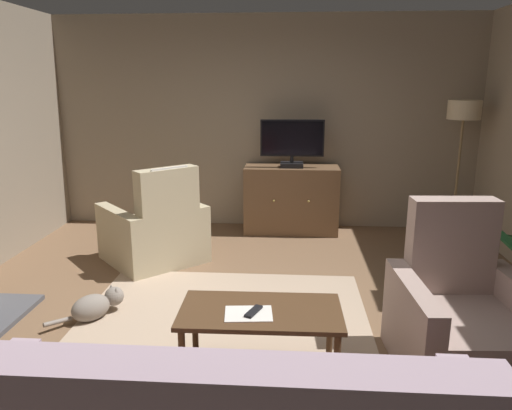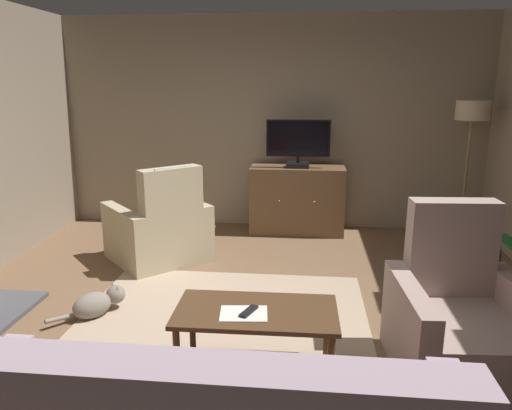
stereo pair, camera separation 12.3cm
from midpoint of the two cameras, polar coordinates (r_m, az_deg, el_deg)
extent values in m
cube|color=brown|center=(4.04, -0.27, -13.93)|extent=(6.06, 6.18, 0.04)
cube|color=gray|center=(6.41, 2.46, 9.59)|extent=(6.06, 0.10, 2.72)
cube|color=tan|center=(4.20, -2.69, -12.38)|extent=(2.35, 1.65, 0.01)
cube|color=#4A3523|center=(6.31, 5.35, -2.89)|extent=(1.13, 0.43, 0.06)
cube|color=brown|center=(6.20, 5.43, 0.62)|extent=(1.19, 0.49, 0.85)
sphere|color=tan|center=(5.94, 3.36, 0.49)|extent=(0.03, 0.03, 0.03)
sphere|color=tan|center=(5.94, 7.48, 0.38)|extent=(0.03, 0.03, 0.03)
cube|color=black|center=(6.06, 5.53, 4.72)|extent=(0.28, 0.20, 0.06)
cylinder|color=black|center=(6.05, 5.55, 5.37)|extent=(0.04, 0.04, 0.08)
cube|color=black|center=(6.01, 5.61, 7.87)|extent=(0.78, 0.05, 0.45)
cube|color=black|center=(5.98, 5.61, 7.84)|extent=(0.74, 0.01, 0.41)
cube|color=#4C331E|center=(3.20, 1.14, -12.50)|extent=(1.06, 0.56, 0.03)
cylinder|color=#4C331E|center=(3.51, 9.41, -14.37)|extent=(0.04, 0.04, 0.43)
cylinder|color=#4C331E|center=(3.57, -6.53, -13.82)|extent=(0.04, 0.04, 0.43)
cylinder|color=#4C331E|center=(3.13, 10.02, -18.27)|extent=(0.04, 0.04, 0.43)
cylinder|color=#4C331E|center=(3.19, -8.17, -17.55)|extent=(0.04, 0.04, 0.43)
cube|color=black|center=(3.15, 0.28, -12.50)|extent=(0.11, 0.18, 0.02)
cube|color=silver|center=(3.14, -0.32, -12.72)|extent=(0.32, 0.25, 0.01)
cube|color=tan|center=(5.39, -10.86, -4.11)|extent=(1.09, 1.10, 0.42)
cube|color=tan|center=(4.93, -9.28, 0.67)|extent=(0.59, 0.57, 0.64)
cube|color=tan|center=(5.21, -14.72, -3.82)|extent=(0.71, 0.75, 0.62)
cube|color=tan|center=(5.53, -7.32, -2.40)|extent=(0.71, 0.75, 0.62)
cube|color=white|center=(4.82, -8.99, 3.08)|extent=(0.30, 0.28, 0.24)
cube|color=#A3897F|center=(3.56, 24.12, -15.04)|extent=(0.65, 0.95, 0.44)
cube|color=#A3897F|center=(3.66, 22.94, -4.62)|extent=(0.60, 0.22, 0.67)
cube|color=#A3897F|center=(3.40, 18.46, -14.02)|extent=(0.19, 0.92, 0.64)
cylinder|color=#3D4C5B|center=(4.43, 26.72, -10.24)|extent=(0.42, 0.42, 0.33)
cylinder|color=brown|center=(4.32, 27.18, -6.46)|extent=(0.06, 0.06, 0.29)
cube|color=#235B2D|center=(4.46, 28.22, -3.43)|extent=(0.31, 0.38, 0.13)
cube|color=#235B2D|center=(4.44, 25.23, -3.16)|extent=(0.26, 0.48, 0.20)
cube|color=#235B2D|center=(4.18, 24.91, -4.15)|extent=(0.40, 0.10, 0.13)
cube|color=#235B2D|center=(4.07, 26.50, -4.83)|extent=(0.32, 0.36, 0.16)
ellipsoid|color=gray|center=(4.26, -18.01, -11.22)|extent=(0.37, 0.38, 0.21)
sphere|color=gray|center=(4.33, -15.45, -10.13)|extent=(0.16, 0.16, 0.16)
cone|color=gray|center=(4.33, -15.79, -9.04)|extent=(0.04, 0.04, 0.04)
cone|color=gray|center=(4.26, -15.25, -9.40)|extent=(0.04, 0.04, 0.04)
cylinder|color=gray|center=(4.22, -21.46, -12.39)|extent=(0.17, 0.19, 0.06)
cylinder|color=#4C4233|center=(6.50, 23.35, -3.61)|extent=(0.32, 0.32, 0.04)
cylinder|color=olive|center=(6.33, 23.98, 2.54)|extent=(0.03, 0.03, 1.46)
cylinder|color=beige|center=(6.23, 24.78, 10.14)|extent=(0.38, 0.38, 0.22)
camera|label=1|loc=(0.06, -89.09, 0.23)|focal=33.85mm
camera|label=2|loc=(0.06, 90.91, -0.23)|focal=33.85mm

